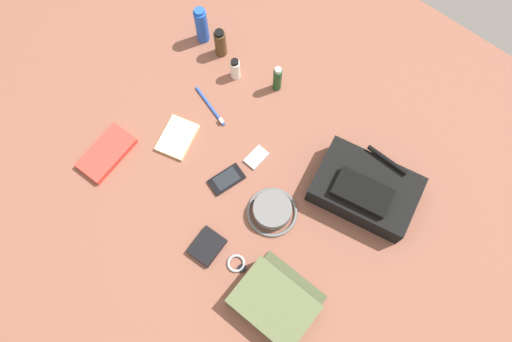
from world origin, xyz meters
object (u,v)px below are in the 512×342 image
at_px(cell_phone, 227,179).
at_px(notepad, 177,138).
at_px(shampoo_bottle, 277,79).
at_px(bucket_hat, 272,211).
at_px(backpack, 365,189).
at_px(paperback_novel, 107,153).
at_px(deodorant_spray, 202,25).
at_px(toothpaste_tube, 235,69).
at_px(wallet, 207,246).
at_px(cologne_bottle, 220,43).
at_px(media_player, 256,157).
at_px(toothbrush, 211,108).
at_px(toiletry_pouch, 275,303).
at_px(wristwatch, 237,264).

bearing_deg(cell_phone, notepad, 177.75).
bearing_deg(shampoo_bottle, bucket_hat, -53.77).
xyz_separation_m(backpack, paperback_novel, (-0.80, -0.46, -0.04)).
relative_size(backpack, deodorant_spray, 2.20).
height_order(toothpaste_tube, wallet, toothpaste_tube).
bearing_deg(wallet, cologne_bottle, 123.12).
bearing_deg(media_player, toothbrush, 169.15).
height_order(toiletry_pouch, cell_phone, toiletry_pouch).
relative_size(cell_phone, toothbrush, 0.74).
relative_size(cell_phone, media_player, 1.58).
bearing_deg(backpack, toothpaste_tube, 172.41).
bearing_deg(cologne_bottle, toiletry_pouch, -39.53).
relative_size(shampoo_bottle, wristwatch, 1.87).
bearing_deg(toiletry_pouch, wristwatch, 172.36).
distance_m(bucket_hat, cell_phone, 0.20).
relative_size(cologne_bottle, shampoo_bottle, 1.01).
height_order(media_player, toothbrush, toothbrush).
height_order(backpack, wristwatch, backpack).
bearing_deg(cologne_bottle, notepad, -73.70).
xyz_separation_m(paperback_novel, wristwatch, (0.62, -0.01, -0.01)).
bearing_deg(toiletry_pouch, paperback_novel, 177.60).
height_order(bucket_hat, paperback_novel, bucket_hat).
distance_m(wristwatch, wallet, 0.12).
bearing_deg(cologne_bottle, backpack, -9.82).
relative_size(toiletry_pouch, paperback_novel, 1.20).
xyz_separation_m(cell_phone, media_player, (0.03, 0.13, -0.00)).
relative_size(backpack, toiletry_pouch, 1.51).
bearing_deg(wristwatch, toiletry_pouch, -7.64).
xyz_separation_m(bucket_hat, toothpaste_tube, (-0.44, 0.34, 0.02)).
bearing_deg(toiletry_pouch, cell_phone, 149.87).
height_order(deodorant_spray, toothbrush, deodorant_spray).
relative_size(toothpaste_tube, paperback_novel, 0.49).
distance_m(shampoo_bottle, cell_phone, 0.42).
bearing_deg(notepad, wristwatch, -40.51).
relative_size(paperback_novel, wristwatch, 2.99).
relative_size(shampoo_bottle, toothbrush, 0.72).
xyz_separation_m(toothpaste_tube, media_player, (0.27, -0.21, -0.04)).
distance_m(toiletry_pouch, toothbrush, 0.75).
relative_size(wristwatch, wallet, 0.65).
distance_m(cologne_bottle, toothpaste_tube, 0.12).
relative_size(toiletry_pouch, toothbrush, 1.37).
xyz_separation_m(deodorant_spray, toothbrush, (0.23, -0.22, -0.08)).
bearing_deg(toothpaste_tube, wallet, -58.58).
xyz_separation_m(cologne_bottle, media_player, (0.38, -0.26, -0.06)).
relative_size(backpack, cell_phone, 2.79).
xyz_separation_m(cell_phone, notepad, (-0.24, 0.01, 0.00)).
bearing_deg(cologne_bottle, toothbrush, -58.36).
relative_size(cell_phone, wristwatch, 1.93).
xyz_separation_m(backpack, media_player, (-0.37, -0.13, -0.05)).
height_order(shampoo_bottle, cell_phone, shampoo_bottle).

